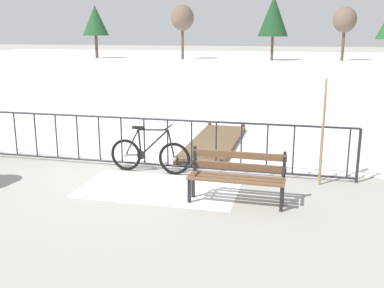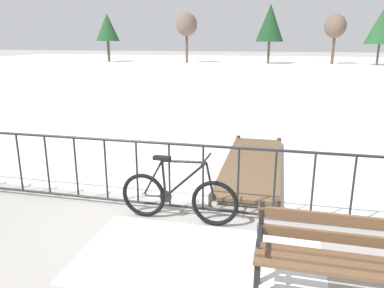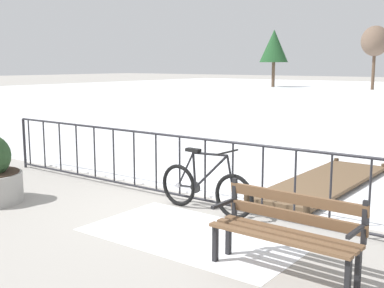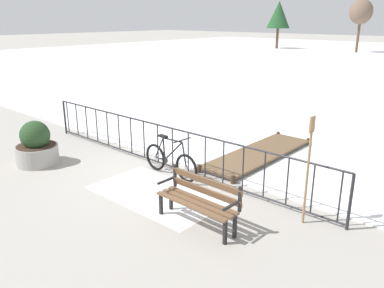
# 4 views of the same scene
# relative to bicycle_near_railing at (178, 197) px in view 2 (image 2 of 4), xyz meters

# --- Properties ---
(ground_plane) EXTENTS (160.00, 160.00, 0.00)m
(ground_plane) POSITION_rel_bicycle_near_railing_xyz_m (-0.47, 0.30, -0.37)
(ground_plane) COLOR #9E9991
(frozen_pond) EXTENTS (80.00, 56.00, 0.03)m
(frozen_pond) POSITION_rel_bicycle_near_railing_xyz_m (-0.47, 28.70, -0.35)
(frozen_pond) COLOR white
(frozen_pond) RESTS_ON ground
(snow_patch) EXTENTS (2.87, 1.64, 0.01)m
(snow_patch) POSITION_rel_bicycle_near_railing_xyz_m (0.49, -0.90, -0.36)
(snow_patch) COLOR white
(snow_patch) RESTS_ON ground
(railing_fence) EXTENTS (9.06, 0.06, 1.07)m
(railing_fence) POSITION_rel_bicycle_near_railing_xyz_m (-0.47, 0.30, 0.19)
(railing_fence) COLOR #232328
(railing_fence) RESTS_ON ground
(bicycle_near_railing) EXTENTS (1.71, 0.52, 0.97)m
(bicycle_near_railing) POSITION_rel_bicycle_near_railing_xyz_m (0.00, 0.00, 0.00)
(bicycle_near_railing) COLOR black
(bicycle_near_railing) RESTS_ON ground
(park_bench) EXTENTS (1.61, 0.51, 0.89)m
(park_bench) POSITION_rel_bicycle_near_railing_xyz_m (1.96, -1.24, 0.14)
(park_bench) COLOR brown
(park_bench) RESTS_ON ground
(wooden_dock) EXTENTS (1.10, 3.83, 0.20)m
(wooden_dock) POSITION_rel_bicycle_near_railing_xyz_m (0.87, 2.46, -0.25)
(wooden_dock) COLOR brown
(wooden_dock) RESTS_ON ground
(tree_far_west) EXTENTS (2.18, 2.18, 5.05)m
(tree_far_west) POSITION_rel_bicycle_near_railing_xyz_m (6.50, 38.00, 3.44)
(tree_far_west) COLOR brown
(tree_far_west) RESTS_ON ground
(tree_west_mid) EXTENTS (2.89, 2.89, 6.07)m
(tree_west_mid) POSITION_rel_bicycle_near_railing_xyz_m (-0.08, 37.09, 3.80)
(tree_west_mid) COLOR brown
(tree_west_mid) RESTS_ON ground
(tree_centre) EXTENTS (2.30, 2.30, 5.36)m
(tree_centre) POSITION_rel_bicycle_near_railing_xyz_m (-9.06, 37.14, 3.69)
(tree_centre) COLOR brown
(tree_centre) RESTS_ON ground
(tree_east_mid) EXTENTS (2.69, 2.69, 5.38)m
(tree_east_mid) POSITION_rel_bicycle_near_railing_xyz_m (-18.21, 36.54, 3.47)
(tree_east_mid) COLOR brown
(tree_east_mid) RESTS_ON ground
(tree_far_east) EXTENTS (3.01, 3.01, 5.35)m
(tree_far_east) POSITION_rel_bicycle_near_railing_xyz_m (10.67, 37.02, 3.33)
(tree_far_east) COLOR brown
(tree_far_east) RESTS_ON ground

